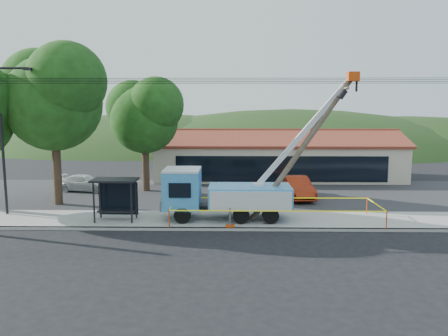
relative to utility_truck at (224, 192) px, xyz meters
name	(u,v)px	position (x,y,z in m)	size (l,w,h in m)	color
ground	(236,242)	(0.70, -4.07, -1.73)	(120.00, 120.00, 0.00)	black
curb	(236,229)	(0.70, -1.97, -1.66)	(60.00, 0.25, 0.15)	#ADA8A2
sidewalk	(235,220)	(0.70, -0.07, -1.66)	(60.00, 4.00, 0.15)	#ADA8A2
parking_lot	(235,194)	(0.70, 7.93, -1.68)	(60.00, 12.00, 0.10)	#28282B
strip_mall	(277,158)	(4.70, 15.91, 0.15)	(22.50, 8.53, 4.67)	#BCB395
streetlight	(5,130)	(-13.09, 0.93, 3.57)	(2.13, 0.22, 9.00)	black
tree_west_near	(53,94)	(-11.30, 3.93, 5.79)	(7.56, 6.72, 10.80)	#332316
tree_lot	(144,113)	(-6.30, 8.93, 4.48)	(6.30, 5.60, 8.94)	#332316
hill_west	(148,146)	(-14.30, 50.93, -1.73)	(78.40, 56.00, 28.00)	#203A15
hill_center	(291,146)	(10.70, 50.93, -1.73)	(89.60, 64.00, 32.00)	#203A15
hill_east	(407,146)	(30.70, 50.93, -1.73)	(72.80, 52.00, 26.00)	#203A15
utility_truck	(224,192)	(0.00, 0.00, 0.00)	(11.05, 3.97, 8.41)	black
leaning_pole	(306,142)	(4.71, -0.04, 2.92)	(5.77, 1.80, 8.34)	#4F3E33
bus_shelter	(116,190)	(-6.21, -0.34, 0.19)	(2.53, 1.57, 2.42)	black
caution_tape	(274,207)	(2.93, -0.31, -0.83)	(11.74, 3.49, 1.01)	#D4400B
car_silver	(182,198)	(-3.16, 6.48, -1.73)	(1.57, 3.90, 1.33)	#B0B4B8
car_red	(296,199)	(5.16, 6.26, -1.73)	(1.67, 4.79, 1.58)	#97270F
car_white	(85,192)	(-11.08, 8.66, -1.73)	(1.76, 4.32, 1.25)	silver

